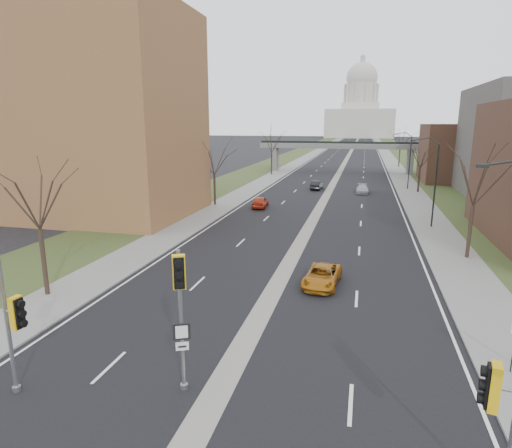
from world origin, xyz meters
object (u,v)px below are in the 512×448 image
at_px(signal_pole_median, 180,298).
at_px(car_left_near, 260,202).
at_px(car_right_mid, 362,189).
at_px(car_right_near, 322,276).
at_px(car_left_far, 317,185).
at_px(signal_pole_left, 4,305).

bearing_deg(signal_pole_median, car_left_near, 74.27).
relative_size(signal_pole_median, car_right_mid, 1.33).
bearing_deg(car_right_near, signal_pole_median, -102.52).
bearing_deg(car_right_mid, car_right_near, -94.13).
bearing_deg(car_left_far, signal_pole_median, 94.59).
height_order(signal_pole_median, car_left_near, signal_pole_median).
height_order(signal_pole_left, car_right_near, signal_pole_left).
bearing_deg(car_right_near, car_right_mid, 91.75).
xyz_separation_m(signal_pole_left, car_left_far, (5.33, 55.18, -3.00)).
xyz_separation_m(car_left_near, car_right_near, (9.89, -24.21, -0.08)).
bearing_deg(signal_pole_left, car_right_near, 59.91).
xyz_separation_m(car_left_far, car_right_near, (4.79, -40.86, -0.07)).
relative_size(signal_pole_left, car_left_near, 1.37).
distance_m(signal_pole_left, car_right_near, 17.80).
xyz_separation_m(signal_pole_left, signal_pole_median, (6.14, 1.65, 0.25)).
xyz_separation_m(car_right_near, car_right_mid, (2.15, 38.79, 0.00)).
distance_m(signal_pole_left, car_right_mid, 54.59).
xyz_separation_m(car_left_near, car_left_far, (5.10, 16.66, -0.02)).
distance_m(car_left_near, car_right_mid, 18.91).
height_order(signal_pole_left, car_left_far, signal_pole_left).
bearing_deg(signal_pole_median, car_right_near, 47.72).
bearing_deg(signal_pole_left, car_right_mid, 82.16).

